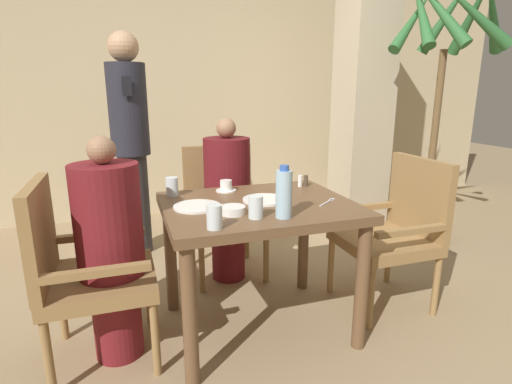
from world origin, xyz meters
TOP-DOWN VIEW (x-y plane):
  - ground_plane at (0.00, 0.00)m, footprint 16.00×16.00m
  - wall_back at (0.00, 2.44)m, footprint 8.00×0.06m
  - pillar_stone at (1.55, 1.44)m, footprint 0.44×0.44m
  - dining_table at (0.00, 0.00)m, footprint 1.01×0.82m
  - chair_left_side at (-0.91, 0.00)m, footprint 0.53×0.52m
  - diner_in_left_chair at (-0.77, 0.00)m, footprint 0.32×0.32m
  - chair_far_side at (0.00, 0.82)m, footprint 0.52×0.53m
  - diner_in_far_chair at (-0.00, 0.67)m, footprint 0.32×0.32m
  - chair_right_side at (0.91, 0.00)m, footprint 0.53×0.52m
  - standing_host at (-0.61, 1.40)m, footprint 0.30×0.34m
  - potted_palm at (1.86, 0.78)m, footprint 0.93×0.92m
  - plate_main_left at (-0.33, 0.02)m, footprint 0.24×0.24m
  - plate_main_right at (0.05, 0.03)m, footprint 0.24×0.24m
  - teacup_with_saucer at (-0.10, 0.30)m, footprint 0.12×0.12m
  - bowl_small at (-0.18, -0.15)m, footprint 0.12×0.12m
  - water_bottle at (0.03, -0.28)m, footprint 0.08×0.08m
  - glass_tall_near at (-0.42, 0.29)m, footprint 0.07×0.07m
  - glass_tall_mid at (-0.10, -0.24)m, footprint 0.07×0.07m
  - glass_tall_far at (-0.32, -0.33)m, footprint 0.07×0.07m
  - salt_shaker at (0.37, 0.27)m, footprint 0.03×0.03m
  - pepper_shaker at (0.41, 0.27)m, footprint 0.03×0.03m
  - fork_beside_plate at (0.37, -0.11)m, footprint 0.15×0.12m

SIDE VIEW (x-z plane):
  - ground_plane at x=0.00m, z-range 0.00..0.00m
  - chair_left_side at x=-0.91m, z-range 0.04..0.98m
  - chair_far_side at x=0.00m, z-range 0.04..0.98m
  - chair_right_side at x=0.91m, z-range 0.04..0.98m
  - diner_in_left_chair at x=-0.77m, z-range 0.02..1.16m
  - diner_in_far_chair at x=0.00m, z-range 0.02..1.18m
  - dining_table at x=0.00m, z-range 0.26..1.01m
  - fork_beside_plate at x=0.37m, z-range 0.75..0.76m
  - plate_main_left at x=-0.33m, z-range 0.75..0.76m
  - plate_main_right at x=0.05m, z-range 0.75..0.76m
  - bowl_small at x=-0.18m, z-range 0.75..0.79m
  - teacup_with_saucer at x=-0.10m, z-range 0.75..0.81m
  - pepper_shaker at x=0.41m, z-range 0.75..0.82m
  - salt_shaker at x=0.37m, z-range 0.75..0.82m
  - glass_tall_near at x=-0.42m, z-range 0.75..0.86m
  - glass_tall_mid at x=-0.10m, z-range 0.75..0.86m
  - glass_tall_far at x=-0.32m, z-range 0.75..0.86m
  - water_bottle at x=0.03m, z-range 0.74..1.00m
  - standing_host at x=-0.61m, z-range 0.07..1.84m
  - potted_palm at x=1.86m, z-range -0.06..2.32m
  - pillar_stone at x=1.55m, z-range 0.00..2.70m
  - wall_back at x=0.00m, z-range 0.00..2.80m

